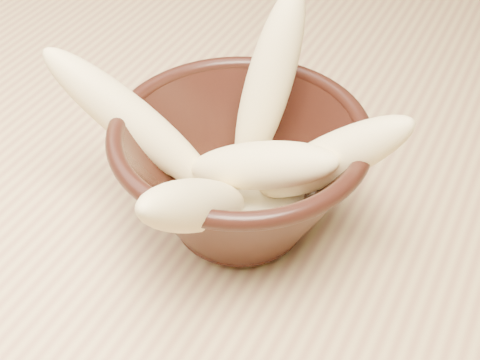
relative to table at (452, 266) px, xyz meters
The scene contains 8 objects.
table is the anchor object (origin of this frame).
bowl 0.24m from the table, 145.55° to the right, with size 0.19×0.19×0.10m.
milk_puddle 0.22m from the table, 145.55° to the right, with size 0.11×0.11×0.01m, color beige.
banana_upright 0.25m from the table, 158.83° to the right, with size 0.03×0.03×0.15m, color #F9E193.
banana_left 0.32m from the table, 152.38° to the right, with size 0.03×0.03×0.16m, color #F9E193.
banana_right 0.21m from the table, 135.11° to the right, with size 0.03×0.03×0.14m, color #F9E193.
banana_across 0.24m from the table, 139.95° to the right, with size 0.03×0.03×0.12m, color #F9E193.
banana_front 0.29m from the table, 130.58° to the right, with size 0.03×0.03×0.15m, color #F9E193.
Camera 1 is at (0.01, -0.44, 1.13)m, focal length 50.00 mm.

